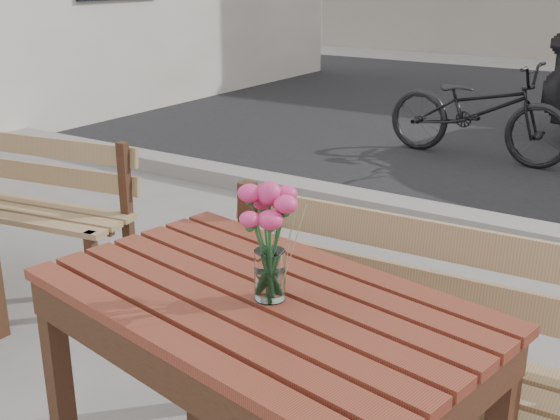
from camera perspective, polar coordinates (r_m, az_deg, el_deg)
name	(u,v)px	position (r m, az deg, el deg)	size (l,w,h in m)	color
main_table	(260,336)	(1.99, -1.63, -10.23)	(1.38, 0.96, 0.78)	#5F2619
main_bench	(416,325)	(2.28, 11.01, -9.17)	(1.51, 0.50, 0.93)	#92764B
main_vase	(270,228)	(1.83, -0.85, -1.44)	(0.18, 0.18, 0.33)	white
second_bench	(24,190)	(4.00, -20.10, 1.50)	(1.38, 0.61, 0.83)	#92764B
bicycle	(477,110)	(6.50, 15.75, 7.82)	(0.58, 1.67, 0.88)	black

